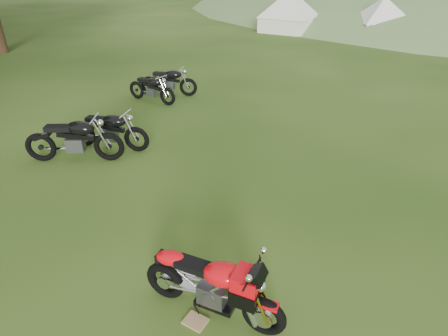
% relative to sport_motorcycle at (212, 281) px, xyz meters
% --- Properties ---
extents(ground, '(120.00, 120.00, 0.00)m').
position_rel_sport_motorcycle_xyz_m(ground, '(-0.01, 2.00, -0.55)').
color(ground, '#1E3F0D').
rests_on(ground, ground).
extents(sport_motorcycle, '(1.88, 0.82, 1.09)m').
position_rel_sport_motorcycle_xyz_m(sport_motorcycle, '(0.00, 0.00, 0.00)').
color(sport_motorcycle, red).
rests_on(sport_motorcycle, ground).
extents(plywood_board, '(0.34, 0.30, 0.02)m').
position_rel_sport_motorcycle_xyz_m(plywood_board, '(-0.17, -0.18, -0.54)').
color(plywood_board, tan).
rests_on(plywood_board, ground).
extents(vintage_moto_a, '(1.93, 0.45, 1.01)m').
position_rel_sport_motorcycle_xyz_m(vintage_moto_a, '(-3.55, 4.14, -0.04)').
color(vintage_moto_a, black).
rests_on(vintage_moto_a, ground).
extents(vintage_moto_b, '(2.16, 0.98, 1.11)m').
position_rel_sport_motorcycle_xyz_m(vintage_moto_b, '(-4.00, 3.40, 0.01)').
color(vintage_moto_b, black).
rests_on(vintage_moto_b, ground).
extents(vintage_moto_c, '(1.82, 0.97, 0.94)m').
position_rel_sport_motorcycle_xyz_m(vintage_moto_c, '(-3.90, 7.59, -0.08)').
color(vintage_moto_c, black).
rests_on(vintage_moto_c, ground).
extents(vintage_moto_d, '(1.89, 0.54, 0.98)m').
position_rel_sport_motorcycle_xyz_m(vintage_moto_d, '(-3.61, 8.38, -0.05)').
color(vintage_moto_d, black).
rests_on(vintage_moto_d, ground).
extents(tent_left, '(3.72, 3.72, 2.55)m').
position_rel_sport_motorcycle_xyz_m(tent_left, '(-0.64, 22.56, 0.73)').
color(tent_left, white).
rests_on(tent_left, ground).
extents(tent_mid, '(3.30, 3.30, 2.35)m').
position_rel_sport_motorcycle_xyz_m(tent_mid, '(4.89, 22.22, 0.63)').
color(tent_mid, white).
rests_on(tent_mid, ground).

